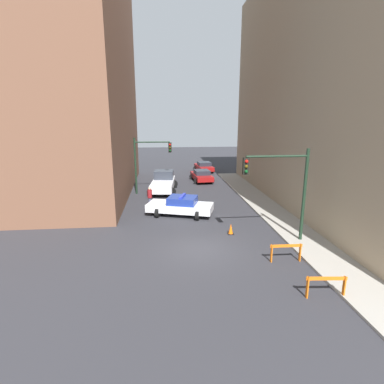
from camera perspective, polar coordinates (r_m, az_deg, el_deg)
name	(u,v)px	position (r m, az deg, el deg)	size (l,w,h in m)	color
ground_plane	(200,249)	(16.46, 1.50, -10.88)	(120.00, 120.00, 0.00)	#2D2D33
sidewalk_right	(310,244)	(18.22, 21.51, -9.17)	(2.40, 44.00, 0.12)	#9E998E
building_corner_left	(42,56)	(31.01, -26.66, 22.18)	(14.00, 20.00, 24.25)	brown
building_right	(361,82)	(27.61, 29.56, 17.72)	(12.00, 28.00, 19.15)	tan
traffic_light_near	(285,182)	(17.09, 17.28, 1.90)	(3.64, 0.35, 5.20)	black
traffic_light_far	(147,158)	(27.96, -8.53, 6.50)	(3.44, 0.35, 5.20)	black
police_car	(181,206)	(21.78, -2.18, -2.61)	(5.04, 3.20, 1.52)	white
white_truck	(163,182)	(29.12, -5.49, 1.91)	(2.98, 5.57, 1.90)	silver
parked_car_near	(202,175)	(33.65, 1.85, 3.17)	(2.53, 4.45, 1.31)	maroon
parked_car_mid	(204,167)	(39.98, 2.29, 4.86)	(2.54, 4.45, 1.31)	maroon
pedestrian_crossing	(150,197)	(23.80, -8.04, -0.97)	(0.51, 0.51, 1.66)	#474C66
barrier_front	(326,283)	(13.28, 24.19, -15.60)	(1.60, 0.29, 0.90)	orange
barrier_mid	(286,250)	(15.63, 17.48, -10.47)	(1.60, 0.20, 0.90)	orange
traffic_cone	(231,229)	(18.54, 7.39, -7.03)	(0.36, 0.36, 0.66)	black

